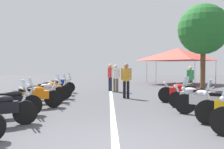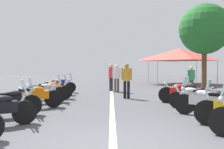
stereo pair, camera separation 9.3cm
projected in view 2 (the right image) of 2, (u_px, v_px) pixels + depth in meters
The scene contains 18 objects.
ground_plane at pixel (113, 148), 4.71m from camera, with size 80.00×80.00×0.00m, color #4C4C51.
lane_centre_stripe at pixel (112, 104), 10.28m from camera, with size 21.51×0.16×0.01m, color beige.
motorcycle_left_row_2 at pixel (8, 102), 7.48m from camera, with size 1.08×1.93×1.22m.
motorcycle_left_row_3 at pixel (33, 96), 9.01m from camera, with size 1.07×2.07×1.01m.
motorcycle_left_row_4 at pixel (43, 92), 10.36m from camera, with size 1.04×1.95×1.23m.
motorcycle_left_row_5 at pixel (50, 90), 11.55m from camera, with size 0.98×2.09×1.21m.
motorcycle_left_row_6 at pixel (55, 87), 13.01m from camera, with size 1.04×1.89×0.99m.
motorcycle_left_row_7 at pixel (59, 85), 14.40m from camera, with size 0.91×1.96×1.21m.
motorcycle_right_row_2 at pixel (208, 102), 7.57m from camera, with size 1.44×1.81×1.22m.
motorcycle_right_row_3 at pixel (194, 97), 8.83m from camera, with size 1.31×1.66×0.99m.
motorcycle_right_row_4 at pixel (183, 93), 10.22m from camera, with size 1.16×1.94×1.02m.
traffic_cone_0 at pixel (201, 93), 11.62m from camera, with size 0.36×0.36×0.61m.
bystander_0 at pixel (117, 76), 14.95m from camera, with size 0.32×0.51×1.68m.
bystander_2 at pixel (111, 75), 15.59m from camera, with size 0.48×0.32×1.73m.
bystander_3 at pixel (127, 78), 11.99m from camera, with size 0.32×0.52×1.71m.
bystander_4 at pixel (191, 78), 13.87m from camera, with size 0.32×0.48×1.58m.
roadside_tree_0 at pixel (205, 29), 16.10m from camera, with size 3.30×3.30×5.66m.
event_tent at pixel (179, 54), 22.03m from camera, with size 5.35×5.35×3.20m.
Camera 2 is at (-4.66, 0.04, 1.55)m, focal length 39.52 mm.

